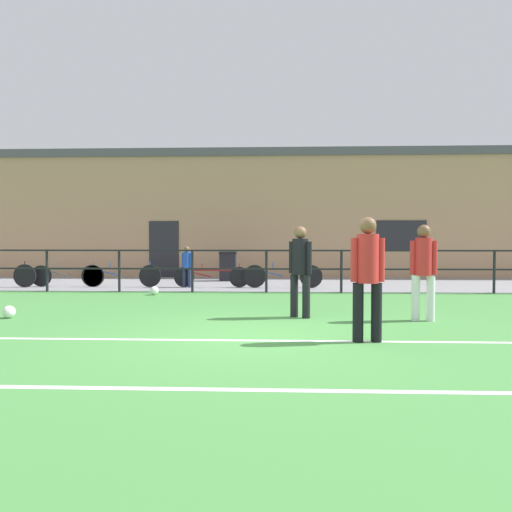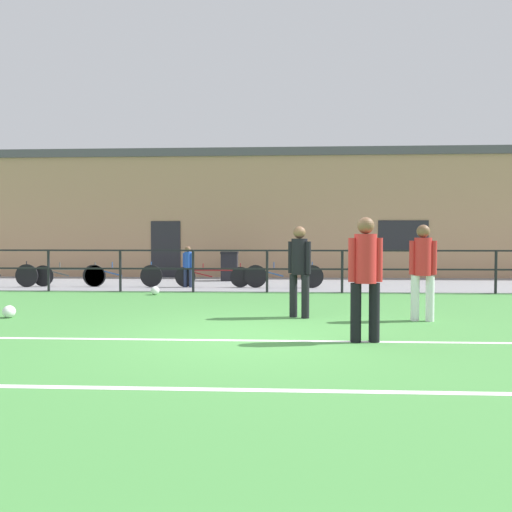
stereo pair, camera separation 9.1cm
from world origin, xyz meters
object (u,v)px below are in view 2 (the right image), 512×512
at_px(bicycle_parked_1, 284,276).
at_px(trash_bin_0, 229,266).
at_px(soccer_ball_match, 155,291).
at_px(bicycle_parked_0, 122,275).
at_px(bicycle_parked_4, 213,276).
at_px(player_striker, 365,271).
at_px(bicycle_parked_3, 1,275).
at_px(spectator_child, 188,264).
at_px(player_goalkeeper, 299,266).
at_px(player_winger, 423,266).
at_px(bicycle_parked_2, 69,275).
at_px(soccer_ball_spare, 9,312).

relative_size(bicycle_parked_1, trash_bin_0, 2.32).
bearing_deg(trash_bin_0, soccer_ball_match, -109.29).
height_order(bicycle_parked_0, bicycle_parked_4, bicycle_parked_0).
height_order(player_striker, bicycle_parked_3, player_striker).
relative_size(soccer_ball_match, spectator_child, 0.18).
xyz_separation_m(player_goalkeeper, soccer_ball_match, (-3.57, 3.55, -0.84)).
distance_m(soccer_ball_match, bicycle_parked_3, 5.31).
height_order(player_winger, bicycle_parked_3, player_winger).
bearing_deg(player_striker, bicycle_parked_3, 138.11).
xyz_separation_m(bicycle_parked_0, bicycle_parked_2, (-1.61, -0.00, -0.01)).
bearing_deg(spectator_child, player_striker, 135.31).
bearing_deg(spectator_child, bicycle_parked_2, 17.04).
bearing_deg(bicycle_parked_2, bicycle_parked_4, 0.00).
distance_m(player_goalkeeper, bicycle_parked_2, 8.64).
distance_m(player_winger, soccer_ball_spare, 7.47).
bearing_deg(player_goalkeeper, bicycle_parked_3, 179.41).
height_order(soccer_ball_match, bicycle_parked_3, bicycle_parked_3).
height_order(player_goalkeeper, soccer_ball_match, player_goalkeeper).
xyz_separation_m(player_winger, bicycle_parked_0, (-7.19, 5.74, -0.60)).
bearing_deg(player_striker, bicycle_parked_2, 130.65).
bearing_deg(player_winger, bicycle_parked_0, 151.59).
bearing_deg(soccer_ball_match, player_striker, -52.21).
bearing_deg(player_goalkeeper, bicycle_parked_4, 143.95).
bearing_deg(bicycle_parked_3, bicycle_parked_0, 3.95).
distance_m(soccer_ball_match, bicycle_parked_4, 2.29).
bearing_deg(player_winger, bicycle_parked_1, 123.14).
bearing_deg(bicycle_parked_3, player_winger, -27.10).
distance_m(soccer_ball_match, bicycle_parked_2, 3.65).
height_order(player_striker, bicycle_parked_0, player_striker).
bearing_deg(bicycle_parked_4, player_winger, -51.97).
height_order(player_winger, bicycle_parked_4, player_winger).
relative_size(player_striker, soccer_ball_match, 7.92).
relative_size(player_goalkeeper, player_striker, 0.96).
xyz_separation_m(player_striker, bicycle_parked_1, (-1.10, 7.54, -0.62)).
bearing_deg(player_winger, soccer_ball_spare, -169.61).
bearing_deg(player_goalkeeper, soccer_ball_match, 165.88).
relative_size(player_goalkeeper, bicycle_parked_3, 0.75).
bearing_deg(soccer_ball_spare, bicycle_parked_0, 87.67).
height_order(player_striker, trash_bin_0, player_striker).
relative_size(bicycle_parked_2, bicycle_parked_4, 0.99).
distance_m(spectator_child, trash_bin_0, 2.57).
height_order(player_goalkeeper, bicycle_parked_3, player_goalkeeper).
bearing_deg(bicycle_parked_4, player_goalkeeper, -66.76).
distance_m(player_goalkeeper, bicycle_parked_3, 10.08).
relative_size(soccer_ball_spare, bicycle_parked_2, 0.10).
bearing_deg(bicycle_parked_4, bicycle_parked_0, 180.00).
bearing_deg(bicycle_parked_0, player_winger, -38.61).
bearing_deg(bicycle_parked_4, bicycle_parked_2, 180.00).
height_order(bicycle_parked_0, bicycle_parked_3, bicycle_parked_3).
distance_m(bicycle_parked_1, bicycle_parked_4, 2.09).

